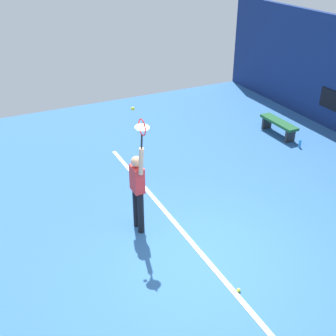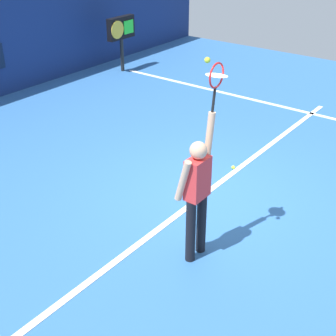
# 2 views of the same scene
# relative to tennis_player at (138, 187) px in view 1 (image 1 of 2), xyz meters

# --- Properties ---
(ground_plane) EXTENTS (18.00, 18.00, 0.00)m
(ground_plane) POSITION_rel_tennis_player_xyz_m (1.38, 0.73, -1.01)
(ground_plane) COLOR #2D609E
(court_baseline) EXTENTS (10.00, 0.10, 0.01)m
(court_baseline) POSITION_rel_tennis_player_xyz_m (1.38, 0.75, -1.01)
(court_baseline) COLOR white
(court_baseline) RESTS_ON ground_plane
(tennis_player) EXTENTS (0.57, 0.31, 1.99)m
(tennis_player) POSITION_rel_tennis_player_xyz_m (0.00, 0.00, 0.00)
(tennis_player) COLOR black
(tennis_player) RESTS_ON ground_plane
(tennis_racket) EXTENTS (0.35, 0.27, 0.62)m
(tennis_racket) POSITION_rel_tennis_player_xyz_m (0.33, -0.00, 1.38)
(tennis_racket) COLOR black
(tennis_ball) EXTENTS (0.07, 0.07, 0.07)m
(tennis_ball) POSITION_rel_tennis_player_xyz_m (0.04, -0.05, 1.67)
(tennis_ball) COLOR #CCE033
(court_bench) EXTENTS (1.40, 0.36, 0.45)m
(court_bench) POSITION_rel_tennis_player_xyz_m (-2.52, 5.62, -0.67)
(court_bench) COLOR #1E592D
(court_bench) RESTS_ON ground_plane
(water_bottle) EXTENTS (0.07, 0.07, 0.24)m
(water_bottle) POSITION_rel_tennis_player_xyz_m (-1.53, 5.62, -0.89)
(water_bottle) COLOR #338CD8
(water_bottle) RESTS_ON ground_plane
(spare_ball) EXTENTS (0.07, 0.07, 0.07)m
(spare_ball) POSITION_rel_tennis_player_xyz_m (2.44, 0.83, -0.98)
(spare_ball) COLOR #CCE033
(spare_ball) RESTS_ON ground_plane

